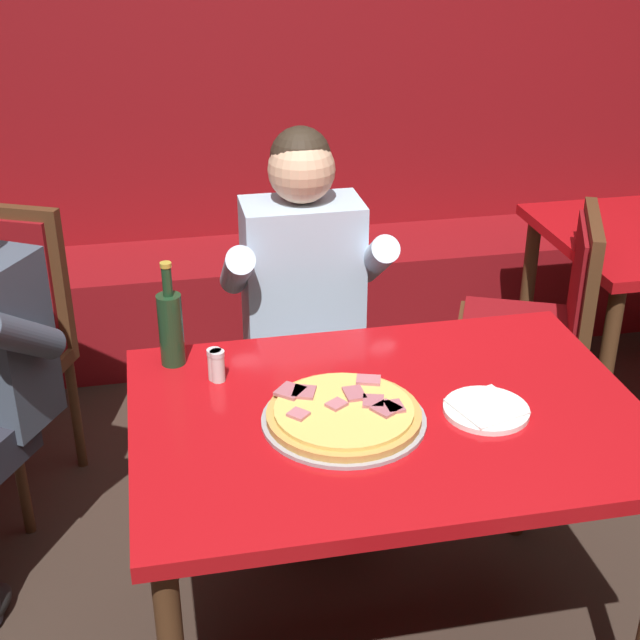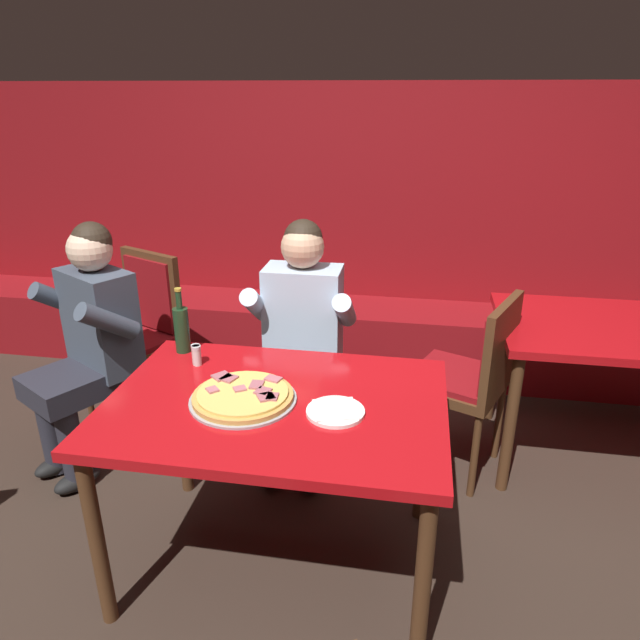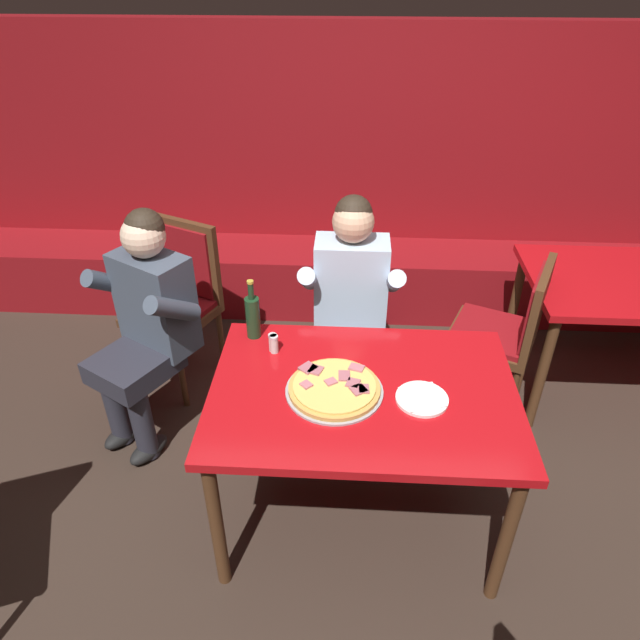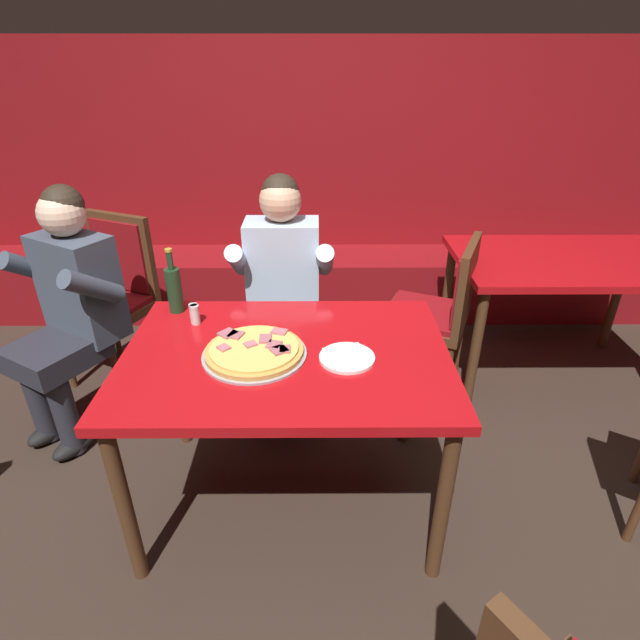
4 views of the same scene
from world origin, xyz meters
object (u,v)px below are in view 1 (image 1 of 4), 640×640
object	(u,v)px
main_dining_table	(387,440)
pizza	(344,415)
beer_bottle	(171,326)
plate_white_paper	(486,409)
shaker_red_pepper_flakes	(215,366)
dining_chair_side_aisle	(543,320)
diner_seated_blue_shirt	(307,310)
shaker_parmesan	(218,367)

from	to	relation	value
main_dining_table	pizza	distance (m)	0.16
beer_bottle	plate_white_paper	bearing A→B (deg)	-28.68
main_dining_table	plate_white_paper	size ratio (longest dim) A/B	5.97
main_dining_table	shaker_red_pepper_flakes	xyz separation A→B (m)	(-0.40, 0.24, 0.13)
beer_bottle	shaker_red_pepper_flakes	bearing A→B (deg)	-46.48
pizza	main_dining_table	bearing A→B (deg)	11.85
main_dining_table	dining_chair_side_aisle	world-z (taller)	dining_chair_side_aisle
shaker_red_pepper_flakes	dining_chair_side_aisle	size ratio (longest dim) A/B	0.09
pizza	beer_bottle	xyz separation A→B (m)	(-0.39, 0.37, 0.09)
beer_bottle	diner_seated_blue_shirt	size ratio (longest dim) A/B	0.23
plate_white_paper	shaker_red_pepper_flakes	size ratio (longest dim) A/B	2.44
shaker_parmesan	diner_seated_blue_shirt	size ratio (longest dim) A/B	0.07
beer_bottle	diner_seated_blue_shirt	distance (m)	0.62
diner_seated_blue_shirt	plate_white_paper	bearing A→B (deg)	-69.76
beer_bottle	dining_chair_side_aisle	distance (m)	1.40
pizza	shaker_red_pepper_flakes	distance (m)	0.39
pizza	beer_bottle	distance (m)	0.54
shaker_parmesan	diner_seated_blue_shirt	world-z (taller)	diner_seated_blue_shirt
main_dining_table	shaker_red_pepper_flakes	distance (m)	0.48
main_dining_table	plate_white_paper	bearing A→B (deg)	-13.57
dining_chair_side_aisle	diner_seated_blue_shirt	bearing A→B (deg)	-176.66
beer_bottle	shaker_parmesan	world-z (taller)	beer_bottle
diner_seated_blue_shirt	dining_chair_side_aisle	xyz separation A→B (m)	(0.85, 0.05, -0.14)
main_dining_table	diner_seated_blue_shirt	distance (m)	0.74
shaker_red_pepper_flakes	pizza	bearing A→B (deg)	-42.90
shaker_red_pepper_flakes	dining_chair_side_aisle	xyz separation A→B (m)	(1.19, 0.55, -0.25)
beer_bottle	dining_chair_side_aisle	world-z (taller)	beer_bottle
plate_white_paper	diner_seated_blue_shirt	bearing A→B (deg)	110.24
shaker_parmesan	dining_chair_side_aisle	xyz separation A→B (m)	(1.18, 0.56, -0.25)
beer_bottle	dining_chair_side_aisle	size ratio (longest dim) A/B	0.31
plate_white_paper	shaker_parmesan	xyz separation A→B (m)	(-0.63, 0.28, 0.03)
pizza	dining_chair_side_aisle	bearing A→B (deg)	42.05
shaker_red_pepper_flakes	shaker_parmesan	bearing A→B (deg)	-55.71
pizza	plate_white_paper	world-z (taller)	pizza
pizza	shaker_red_pepper_flakes	world-z (taller)	shaker_red_pepper_flakes
main_dining_table	shaker_red_pepper_flakes	bearing A→B (deg)	149.27
shaker_parmesan	plate_white_paper	bearing A→B (deg)	-24.40
shaker_parmesan	dining_chair_side_aisle	world-z (taller)	dining_chair_side_aisle
beer_bottle	shaker_parmesan	distance (m)	0.18
main_dining_table	beer_bottle	size ratio (longest dim) A/B	4.30
plate_white_paper	pizza	bearing A→B (deg)	174.90
pizza	shaker_red_pepper_flakes	xyz separation A→B (m)	(-0.28, 0.26, 0.02)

